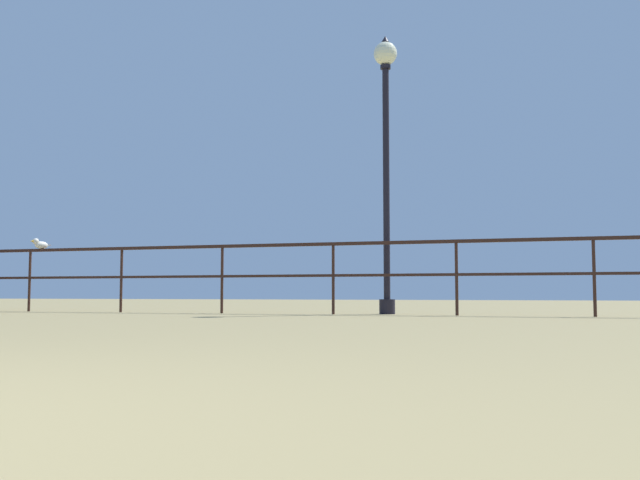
% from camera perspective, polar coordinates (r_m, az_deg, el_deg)
% --- Properties ---
extents(pier_railing, '(23.48, 0.05, 1.06)m').
position_cam_1_polar(pier_railing, '(10.20, 5.94, -1.67)').
color(pier_railing, '#321C14').
rests_on(pier_railing, ground_plane).
extents(lamppost_center, '(0.36, 0.36, 4.24)m').
position_cam_1_polar(lamppost_center, '(10.81, 5.36, 8.80)').
color(lamppost_center, black).
rests_on(lamppost_center, ground_plane).
extents(seagull_on_rail, '(0.21, 0.37, 0.17)m').
position_cam_1_polar(seagull_on_rail, '(12.88, -21.72, -0.32)').
color(seagull_on_rail, silver).
rests_on(seagull_on_rail, pier_railing).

